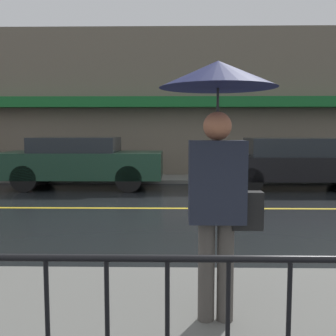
% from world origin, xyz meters
% --- Properties ---
extents(ground_plane, '(80.00, 80.00, 0.00)m').
position_xyz_m(ground_plane, '(0.00, 0.00, 0.00)').
color(ground_plane, black).
extents(sidewalk_near, '(28.00, 2.69, 0.10)m').
position_xyz_m(sidewalk_near, '(0.00, -5.23, 0.05)').
color(sidewalk_near, slate).
rests_on(sidewalk_near, ground_plane).
extents(sidewalk_far, '(28.00, 1.66, 0.10)m').
position_xyz_m(sidewalk_far, '(0.00, 4.71, 0.05)').
color(sidewalk_far, slate).
rests_on(sidewalk_far, ground_plane).
extents(lane_marking, '(25.20, 0.12, 0.01)m').
position_xyz_m(lane_marking, '(0.00, 0.00, 0.00)').
color(lane_marking, gold).
rests_on(lane_marking, ground_plane).
extents(building_storefront, '(28.00, 0.85, 5.17)m').
position_xyz_m(building_storefront, '(0.00, 5.66, 2.59)').
color(building_storefront, '#706656').
rests_on(building_storefront, ground_plane).
extents(railing_foreground, '(12.00, 0.04, 0.93)m').
position_xyz_m(railing_foreground, '(-0.00, -6.32, 0.68)').
color(railing_foreground, black).
rests_on(railing_foreground, sidewalk_near).
extents(pedestrian, '(0.91, 0.91, 2.05)m').
position_xyz_m(pedestrian, '(0.08, -5.10, 1.65)').
color(pedestrian, '#4C4742').
rests_on(pedestrian, sidewalk_near).
extents(car_dark_green, '(4.51, 1.74, 1.44)m').
position_xyz_m(car_dark_green, '(-2.92, 2.94, 0.76)').
color(car_dark_green, '#193828').
rests_on(car_dark_green, ground_plane).
extents(car_black, '(4.71, 1.75, 1.43)m').
position_xyz_m(car_black, '(3.16, 2.94, 0.74)').
color(car_black, black).
rests_on(car_black, ground_plane).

